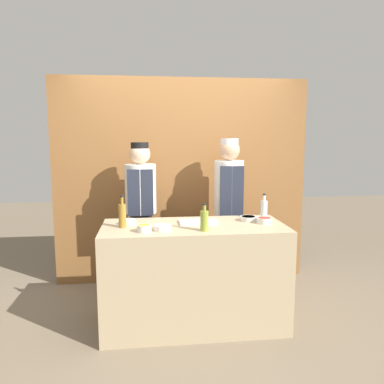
{
  "coord_description": "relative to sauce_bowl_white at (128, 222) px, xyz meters",
  "views": [
    {
      "loc": [
        -0.41,
        -3.25,
        1.72
      ],
      "look_at": [
        0.0,
        0.14,
        1.22
      ],
      "focal_mm": 35.0,
      "sensor_mm": 36.0,
      "label": 1
    }
  ],
  "objects": [
    {
      "name": "cabinet_wall",
      "position": [
        0.59,
        1.09,
        0.24
      ],
      "size": [
        2.98,
        0.18,
        2.4
      ],
      "color": "brown",
      "rests_on": "ground_plane"
    },
    {
      "name": "bottle_vinegar",
      "position": [
        -0.04,
        -0.11,
        0.09
      ],
      "size": [
        0.07,
        0.07,
        0.28
      ],
      "color": "olive",
      "rests_on": "counter"
    },
    {
      "name": "sauce_bowl_yellow",
      "position": [
        0.14,
        -0.29,
        0.01
      ],
      "size": [
        0.12,
        0.12,
        0.06
      ],
      "color": "silver",
      "rests_on": "counter"
    },
    {
      "name": "bottle_oil",
      "position": [
        0.65,
        -0.31,
        0.07
      ],
      "size": [
        0.07,
        0.07,
        0.23
      ],
      "color": "olive",
      "rests_on": "counter"
    },
    {
      "name": "bottle_clear",
      "position": [
        1.29,
        0.07,
        0.07
      ],
      "size": [
        0.06,
        0.06,
        0.25
      ],
      "color": "silver",
      "rests_on": "counter"
    },
    {
      "name": "sauce_bowl_orange",
      "position": [
        1.12,
        0.01,
        -0.0
      ],
      "size": [
        0.16,
        0.16,
        0.04
      ],
      "color": "silver",
      "rests_on": "counter"
    },
    {
      "name": "sauce_bowl_purple",
      "position": [
        0.3,
        -0.26,
        0.0
      ],
      "size": [
        0.15,
        0.15,
        0.05
      ],
      "color": "silver",
      "rests_on": "counter"
    },
    {
      "name": "ground_plane",
      "position": [
        0.59,
        -0.1,
        -0.96
      ],
      "size": [
        14.0,
        14.0,
        0.0
      ],
      "primitive_type": "plane",
      "color": "#756651"
    },
    {
      "name": "chef_right",
      "position": [
        1.07,
        0.66,
        -0.02
      ],
      "size": [
        0.32,
        0.32,
        1.71
      ],
      "color": "#28282D",
      "rests_on": "ground_plane"
    },
    {
      "name": "sauce_bowl_white",
      "position": [
        0.0,
        0.0,
        0.0
      ],
      "size": [
        0.13,
        0.13,
        0.04
      ],
      "color": "silver",
      "rests_on": "counter"
    },
    {
      "name": "counter",
      "position": [
        0.59,
        -0.1,
        -0.49
      ],
      "size": [
        1.64,
        0.72,
        0.94
      ],
      "color": "tan",
      "rests_on": "ground_plane"
    },
    {
      "name": "cutting_board",
      "position": [
        0.64,
        -0.02,
        -0.01
      ],
      "size": [
        0.34,
        0.21,
        0.02
      ],
      "color": "white",
      "rests_on": "counter"
    },
    {
      "name": "sauce_bowl_red",
      "position": [
        1.24,
        -0.11,
        0.0
      ],
      "size": [
        0.14,
        0.14,
        0.05
      ],
      "color": "silver",
      "rests_on": "counter"
    },
    {
      "name": "chef_left",
      "position": [
        0.1,
        0.66,
        -0.05
      ],
      "size": [
        0.33,
        0.33,
        1.67
      ],
      "color": "#28282D",
      "rests_on": "ground_plane"
    }
  ]
}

